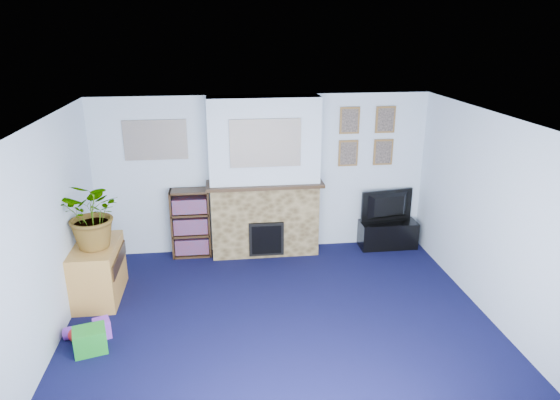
{
  "coord_description": "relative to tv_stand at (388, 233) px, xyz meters",
  "views": [
    {
      "loc": [
        -0.64,
        -4.98,
        3.32
      ],
      "look_at": [
        0.08,
        0.82,
        1.28
      ],
      "focal_mm": 32.0,
      "sensor_mm": 36.0,
      "label": 1
    }
  ],
  "objects": [
    {
      "name": "toy_ball",
      "position": [
        -4.27,
        -2.02,
        -0.14
      ],
      "size": [
        0.16,
        0.16,
        0.16
      ],
      "primitive_type": "sphere",
      "color": "red",
      "rests_on": "ground"
    },
    {
      "name": "television",
      "position": [
        0.0,
        0.02,
        0.44
      ],
      "size": [
        0.86,
        0.25,
        0.49
      ],
      "primitive_type": "imported",
      "rotation": [
        0.0,
        0.0,
        3.31
      ],
      "color": "black",
      "rests_on": "tv_stand"
    },
    {
      "name": "chimney_breast",
      "position": [
        -1.95,
        0.02,
        0.96
      ],
      "size": [
        1.72,
        0.5,
        2.4
      ],
      "color": "brown",
      "rests_on": "ground"
    },
    {
      "name": "floor",
      "position": [
        -1.95,
        -2.03,
        -0.23
      ],
      "size": [
        5.0,
        4.5,
        0.01
      ],
      "primitive_type": "cube",
      "color": "#0E0F36",
      "rests_on": "ground"
    },
    {
      "name": "portrait_tr",
      "position": [
        -0.1,
        0.2,
        1.77
      ],
      "size": [
        0.3,
        0.03,
        0.4
      ],
      "primitive_type": "cube",
      "color": "brown",
      "rests_on": "wall_back"
    },
    {
      "name": "mantel_clock",
      "position": [
        -1.96,
        -0.03,
        1.0
      ],
      "size": [
        0.09,
        0.05,
        0.12
      ],
      "primitive_type": "cube",
      "color": "gold",
      "rests_on": "chimney_breast"
    },
    {
      "name": "wall_right",
      "position": [
        0.55,
        -2.03,
        0.97
      ],
      "size": [
        0.04,
        4.5,
        2.4
      ],
      "primitive_type": "cube",
      "color": "silver",
      "rests_on": "ground"
    },
    {
      "name": "collage_left",
      "position": [
        -3.5,
        0.21,
        1.55
      ],
      "size": [
        0.9,
        0.03,
        0.58
      ],
      "primitive_type": "cube",
      "color": "gray",
      "rests_on": "wall_back"
    },
    {
      "name": "green_crate",
      "position": [
        -4.06,
        -2.23,
        -0.09
      ],
      "size": [
        0.39,
        0.35,
        0.27
      ],
      "primitive_type": "cube",
      "rotation": [
        0.0,
        0.0,
        0.27
      ],
      "color": "#198C26",
      "rests_on": "ground"
    },
    {
      "name": "bookshelf",
      "position": [
        -3.06,
        0.08,
        0.28
      ],
      "size": [
        0.58,
        0.28,
        1.05
      ],
      "color": "#332112",
      "rests_on": "ground"
    },
    {
      "name": "toy_tube",
      "position": [
        -4.25,
        -1.95,
        -0.16
      ],
      "size": [
        0.33,
        0.15,
        0.19
      ],
      "primitive_type": "cylinder",
      "rotation": [
        0.0,
        1.43,
        0.0
      ],
      "color": "purple",
      "rests_on": "ground"
    },
    {
      "name": "mantel_can",
      "position": [
        -1.3,
        -0.03,
        0.99
      ],
      "size": [
        0.07,
        0.07,
        0.13
      ],
      "primitive_type": "cylinder",
      "color": "purple",
      "rests_on": "chimney_breast"
    },
    {
      "name": "portrait_tl",
      "position": [
        -0.65,
        0.2,
        1.77
      ],
      "size": [
        0.3,
        0.03,
        0.4
      ],
      "primitive_type": "cube",
      "color": "brown",
      "rests_on": "wall_back"
    },
    {
      "name": "ceiling",
      "position": [
        -1.95,
        -2.03,
        2.17
      ],
      "size": [
        5.0,
        4.5,
        0.01
      ],
      "primitive_type": "cube",
      "color": "white",
      "rests_on": "wall_back"
    },
    {
      "name": "collage_main",
      "position": [
        -1.95,
        -0.19,
        1.55
      ],
      "size": [
        1.0,
        0.03,
        0.68
      ],
      "primitive_type": "cube",
      "color": "gray",
      "rests_on": "chimney_breast"
    },
    {
      "name": "toy_block",
      "position": [
        -3.99,
        -1.98,
        -0.12
      ],
      "size": [
        0.23,
        0.23,
        0.21
      ],
      "primitive_type": "cube",
      "rotation": [
        0.0,
        0.0,
        0.37
      ],
      "color": "purple",
      "rests_on": "ground"
    },
    {
      "name": "wall_front",
      "position": [
        -1.95,
        -4.28,
        0.97
      ],
      "size": [
        5.0,
        0.04,
        2.4
      ],
      "primitive_type": "cube",
      "color": "silver",
      "rests_on": "ground"
    },
    {
      "name": "mantel_teddy",
      "position": [
        -2.53,
        -0.03,
        0.99
      ],
      "size": [
        0.14,
        0.14,
        0.14
      ],
      "primitive_type": "sphere",
      "color": "gray",
      "rests_on": "chimney_breast"
    },
    {
      "name": "sideboard",
      "position": [
        -4.19,
        -1.06,
        0.12
      ],
      "size": [
        0.52,
        0.94,
        0.73
      ],
      "primitive_type": "cube",
      "color": "#BF873D",
      "rests_on": "ground"
    },
    {
      "name": "wall_left",
      "position": [
        -4.45,
        -2.03,
        0.97
      ],
      "size": [
        0.04,
        4.5,
        2.4
      ],
      "primitive_type": "cube",
      "color": "silver",
      "rests_on": "ground"
    },
    {
      "name": "mantel_candle",
      "position": [
        -1.58,
        -0.03,
        1.01
      ],
      "size": [
        0.05,
        0.05,
        0.17
      ],
      "primitive_type": "cylinder",
      "color": "#B2BFC6",
      "rests_on": "chimney_breast"
    },
    {
      "name": "wall_back",
      "position": [
        -1.95,
        0.22,
        0.97
      ],
      "size": [
        5.0,
        0.04,
        2.4
      ],
      "primitive_type": "cube",
      "color": "silver",
      "rests_on": "ground"
    },
    {
      "name": "portrait_bl",
      "position": [
        -0.65,
        0.2,
        1.27
      ],
      "size": [
        0.3,
        0.03,
        0.4
      ],
      "primitive_type": "cube",
      "color": "brown",
      "rests_on": "wall_back"
    },
    {
      "name": "tv_stand",
      "position": [
        0.0,
        0.0,
        0.0
      ],
      "size": [
        0.89,
        0.37,
        0.42
      ],
      "primitive_type": "cube",
      "color": "black",
      "rests_on": "ground"
    },
    {
      "name": "portrait_br",
      "position": [
        -0.1,
        0.2,
        1.27
      ],
      "size": [
        0.3,
        0.03,
        0.4
      ],
      "primitive_type": "cube",
      "color": "brown",
      "rests_on": "wall_back"
    },
    {
      "name": "potted_plant",
      "position": [
        -4.14,
        -1.11,
        0.95
      ],
      "size": [
        0.94,
        0.87,
        0.87
      ],
      "primitive_type": "imported",
      "rotation": [
        0.0,
        0.0,
        6.0
      ],
      "color": "#26661E",
      "rests_on": "sideboard"
    }
  ]
}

